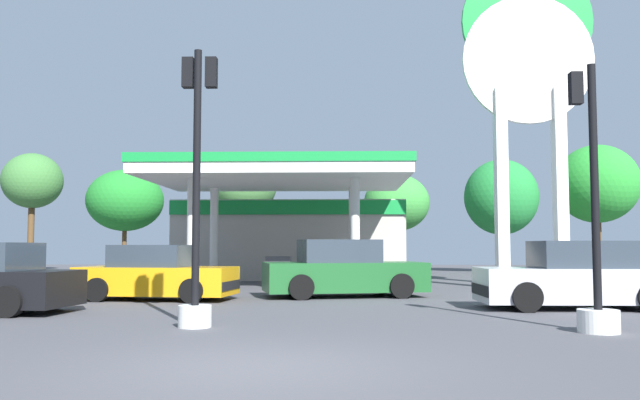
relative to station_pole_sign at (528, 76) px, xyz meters
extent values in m
plane|color=#47474C|center=(-7.73, -15.37, -7.51)|extent=(90.00, 90.00, 0.00)
cube|color=#ADA89E|center=(-8.95, 7.90, -5.79)|extent=(10.02, 6.76, 3.46)
cube|color=#148C38|center=(-8.95, 4.47, -4.41)|extent=(10.02, 0.12, 0.60)
cube|color=white|center=(-8.95, 0.64, -3.57)|extent=(9.14, 7.15, 0.35)
cube|color=#148C38|center=(-8.95, 0.64, -3.25)|extent=(9.24, 7.25, 0.30)
cylinder|color=silver|center=(-11.69, -1.33, -5.63)|extent=(0.32, 0.32, 3.77)
cylinder|color=silver|center=(-6.21, -1.33, -5.63)|extent=(0.32, 0.32, 3.77)
cylinder|color=silver|center=(-11.69, 2.61, -5.63)|extent=(0.32, 0.32, 3.77)
cylinder|color=silver|center=(-6.21, 2.61, -5.63)|extent=(0.32, 0.32, 3.77)
cube|color=#4C4C51|center=(-8.95, 0.64, -6.96)|extent=(0.90, 0.60, 1.10)
cube|color=white|center=(-1.03, -0.01, -3.98)|extent=(0.40, 0.56, 7.07)
cube|color=white|center=(1.03, -0.01, -3.98)|extent=(0.40, 0.56, 7.07)
cylinder|color=white|center=(0.00, -0.01, 0.60)|extent=(4.64, 0.22, 4.64)
cylinder|color=#198C38|center=(0.00, 0.01, 1.99)|extent=(4.64, 0.22, 4.64)
cube|color=white|center=(0.00, 0.05, 1.29)|extent=(4.27, 0.08, 0.83)
cylinder|color=black|center=(-2.55, -8.51, -7.18)|extent=(0.68, 0.24, 0.68)
cylinder|color=black|center=(-2.56, -6.69, -7.18)|extent=(0.68, 0.24, 0.68)
cylinder|color=black|center=(0.18, -6.67, -7.18)|extent=(0.68, 0.24, 0.68)
cube|color=#B2B2BA|center=(-1.18, -7.59, -6.96)|extent=(4.45, 1.90, 0.80)
cube|color=#2D3842|center=(-1.03, -7.59, -6.26)|extent=(2.12, 1.66, 0.68)
cube|color=black|center=(-3.36, -7.61, -7.07)|extent=(0.14, 1.76, 0.25)
cylinder|color=black|center=(-10.33, -4.64, -7.19)|extent=(0.66, 0.29, 0.64)
cylinder|color=black|center=(-10.54, -6.34, -7.19)|extent=(0.66, 0.29, 0.64)
cylinder|color=black|center=(-12.90, -4.33, -7.19)|extent=(0.66, 0.29, 0.64)
cylinder|color=black|center=(-13.11, -6.03, -7.19)|extent=(0.66, 0.29, 0.64)
cube|color=orange|center=(-11.72, -5.34, -6.99)|extent=(4.36, 2.25, 0.76)
cube|color=#2D3842|center=(-11.87, -5.32, -6.33)|extent=(2.17, 1.78, 0.64)
cube|color=black|center=(-9.68, -5.59, -7.10)|extent=(0.32, 1.67, 0.24)
cylinder|color=black|center=(-16.51, -4.13, -7.22)|extent=(0.60, 0.22, 0.59)
cylinder|color=black|center=(-5.40, -2.78, -7.16)|extent=(0.74, 0.39, 0.70)
cylinder|color=black|center=(-4.98, -4.62, -7.16)|extent=(0.74, 0.39, 0.70)
cylinder|color=black|center=(-8.19, -3.43, -7.16)|extent=(0.74, 0.39, 0.70)
cylinder|color=black|center=(-7.77, -5.27, -7.16)|extent=(0.74, 0.39, 0.70)
cube|color=#1E5928|center=(-6.58, -4.03, -6.93)|extent=(4.93, 2.92, 0.83)
cube|color=#2D3842|center=(-6.74, -4.06, -6.21)|extent=(2.53, 2.16, 0.70)
cube|color=black|center=(-4.38, -3.52, -7.05)|extent=(0.54, 1.82, 0.26)
cylinder|color=black|center=(-13.53, -9.94, -7.19)|extent=(0.68, 0.29, 0.66)
cylinder|color=black|center=(-13.36, -8.18, -7.19)|extent=(0.68, 0.29, 0.66)
cylinder|color=silver|center=(-2.30, -11.95, -7.32)|extent=(0.69, 0.69, 0.39)
cylinder|color=black|center=(-2.30, -11.95, -5.00)|extent=(0.14, 0.14, 4.25)
cube|color=black|center=(-2.52, -11.79, -3.26)|extent=(0.21, 0.20, 0.57)
sphere|color=red|center=(-2.52, -11.67, -3.08)|extent=(0.15, 0.15, 0.15)
sphere|color=#D89E0C|center=(-2.52, -11.67, -3.26)|extent=(0.15, 0.15, 0.15)
sphere|color=green|center=(-2.52, -11.67, -3.44)|extent=(0.15, 0.15, 0.15)
cylinder|color=silver|center=(-9.33, -11.42, -7.31)|extent=(0.60, 0.60, 0.40)
cylinder|color=black|center=(-9.33, -11.42, -4.76)|extent=(0.14, 0.14, 4.72)
cube|color=black|center=(-9.55, -11.26, -2.78)|extent=(0.21, 0.20, 0.57)
sphere|color=red|center=(-9.55, -11.14, -2.60)|extent=(0.15, 0.15, 0.15)
sphere|color=#D89E0C|center=(-9.55, -11.14, -2.78)|extent=(0.15, 0.15, 0.15)
sphere|color=green|center=(-9.55, -11.14, -2.96)|extent=(0.15, 0.15, 0.15)
cube|color=black|center=(-9.11, -11.26, -2.78)|extent=(0.21, 0.20, 0.57)
sphere|color=red|center=(-9.11, -11.14, -2.60)|extent=(0.15, 0.15, 0.15)
sphere|color=#D89E0C|center=(-9.11, -11.14, -2.78)|extent=(0.15, 0.15, 0.15)
sphere|color=green|center=(-9.11, -11.14, -2.96)|extent=(0.15, 0.15, 0.15)
cylinder|color=brown|center=(-24.64, 14.47, -5.52)|extent=(0.36, 0.36, 3.99)
ellipsoid|color=#3D7637|center=(-24.64, 14.47, -2.24)|extent=(3.43, 3.43, 3.20)
cylinder|color=brown|center=(-18.75, 13.22, -6.30)|extent=(0.25, 0.25, 2.43)
ellipsoid|color=#217F2A|center=(-18.75, 13.22, -3.49)|extent=(4.25, 4.25, 3.43)
cylinder|color=brown|center=(-12.20, 13.76, -5.78)|extent=(0.38, 0.38, 3.46)
ellipsoid|color=#42753B|center=(-12.20, 13.76, -2.63)|extent=(3.80, 3.80, 3.31)
cylinder|color=brown|center=(-3.62, 12.97, -6.26)|extent=(0.25, 0.25, 2.51)
ellipsoid|color=#39903A|center=(-3.62, 12.97, -3.66)|extent=(3.59, 3.59, 3.11)
cylinder|color=brown|center=(2.39, 14.28, -6.17)|extent=(0.36, 0.36, 2.70)
ellipsoid|color=#227F36|center=(2.39, 14.28, -3.27)|extent=(4.13, 4.13, 4.26)
cylinder|color=brown|center=(7.76, 14.25, -5.89)|extent=(0.33, 0.33, 3.25)
ellipsoid|color=green|center=(7.76, 14.25, -2.54)|extent=(4.61, 4.61, 4.40)
camera|label=1|loc=(-6.68, -23.51, -6.05)|focal=37.35mm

